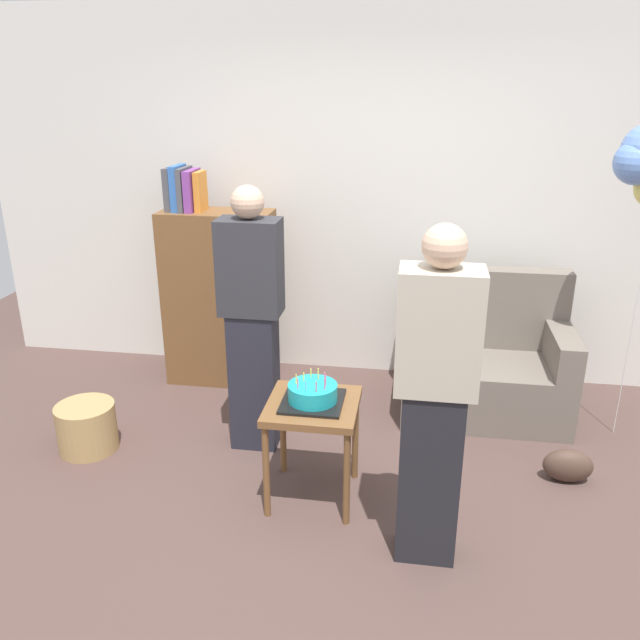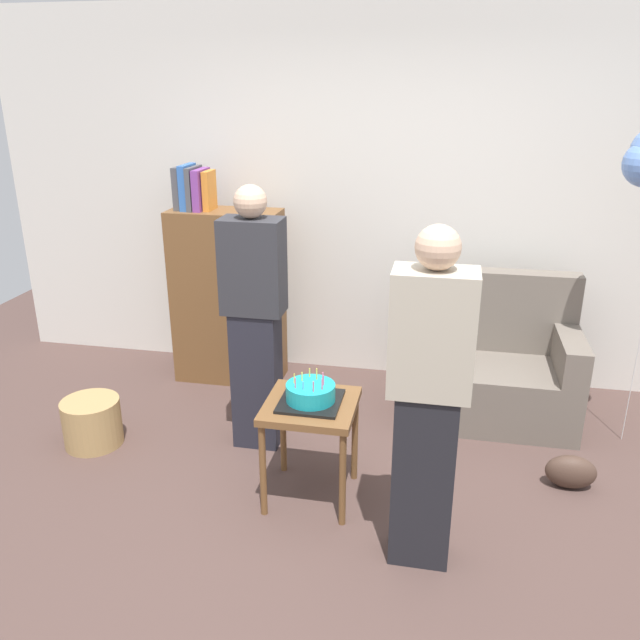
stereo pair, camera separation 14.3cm
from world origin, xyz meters
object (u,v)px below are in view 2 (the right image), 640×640
at_px(side_table, 311,417).
at_px(birthday_cake, 311,394).
at_px(handbag, 571,472).
at_px(person_holding_cake, 428,402).
at_px(person_blowing_candles, 255,319).
at_px(wicker_basket, 92,422).
at_px(couch, 491,367).
at_px(bookshelf, 227,293).

distance_m(side_table, birthday_cake, 0.14).
relative_size(side_table, handbag, 2.06).
bearing_deg(birthday_cake, person_holding_cake, -30.85).
relative_size(person_blowing_candles, wicker_basket, 4.53).
distance_m(side_table, person_blowing_candles, 0.75).
height_order(side_table, wicker_basket, side_table).
bearing_deg(wicker_basket, handbag, 2.02).
bearing_deg(birthday_cake, person_blowing_candles, 132.25).
relative_size(couch, person_holding_cake, 0.67).
bearing_deg(birthday_cake, bookshelf, 124.10).
xyz_separation_m(person_blowing_candles, wicker_basket, (-1.02, -0.23, -0.68)).
distance_m(person_holding_cake, wicker_basket, 2.28).
bearing_deg(side_table, person_holding_cake, -30.85).
xyz_separation_m(couch, person_holding_cake, (-0.39, -1.55, 0.49)).
bearing_deg(person_blowing_candles, side_table, -28.18).
height_order(couch, side_table, couch).
xyz_separation_m(bookshelf, wicker_basket, (-0.53, -1.12, -0.53)).
xyz_separation_m(birthday_cake, person_holding_cake, (0.61, -0.37, 0.21)).
xyz_separation_m(person_blowing_candles, person_holding_cake, (1.06, -0.86, 0.00)).
xyz_separation_m(side_table, person_holding_cake, (0.61, -0.37, 0.34)).
height_order(side_table, handbag, side_table).
xyz_separation_m(person_holding_cake, wicker_basket, (-2.08, 0.63, -0.68)).
height_order(person_blowing_candles, person_holding_cake, same).
relative_size(side_table, birthday_cake, 1.80).
bearing_deg(bookshelf, birthday_cake, -55.90).
bearing_deg(bookshelf, couch, -5.81).
bearing_deg(handbag, couch, 117.07).
distance_m(birthday_cake, handbag, 1.56).
distance_m(couch, person_holding_cake, 1.67).
height_order(bookshelf, wicker_basket, bookshelf).
bearing_deg(couch, person_blowing_candles, -154.40).
relative_size(person_blowing_candles, person_holding_cake, 1.00).
distance_m(birthday_cake, person_holding_cake, 0.74).
distance_m(bookshelf, side_table, 1.68).
height_order(wicker_basket, handbag, wicker_basket).
relative_size(bookshelf, side_table, 2.80).
relative_size(bookshelf, person_blowing_candles, 0.99).
bearing_deg(person_holding_cake, person_blowing_candles, -49.05).
bearing_deg(handbag, wicker_basket, -177.98).
distance_m(bookshelf, birthday_cake, 1.67).
bearing_deg(couch, birthday_cake, -130.18).
relative_size(couch, birthday_cake, 3.44).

